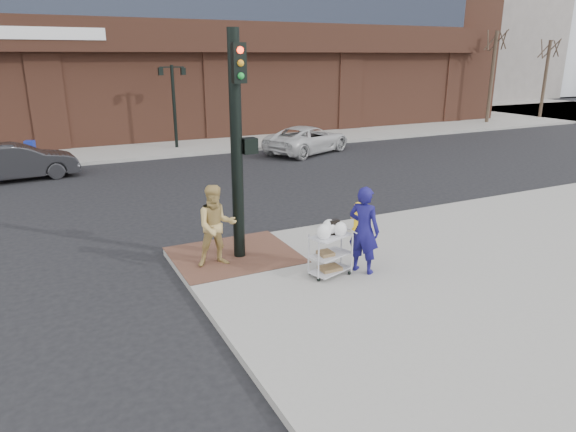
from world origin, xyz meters
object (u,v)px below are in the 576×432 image
woman_blue (364,230)px  minivan_white (308,139)px  fire_hydrant (357,216)px  traffic_signal_pole (238,141)px  lamp_post (174,97)px  sedan_dark (18,162)px  pedestrian_tan (216,226)px  utility_cart (330,251)px

woman_blue → minivan_white: size_ratio=0.40×
woman_blue → fire_hydrant: bearing=-61.2°
woman_blue → traffic_signal_pole: bearing=15.6°
lamp_post → sedan_dark: bearing=-152.3°
traffic_signal_pole → woman_blue: size_ratio=2.65×
sedan_dark → fire_hydrant: (8.02, -11.21, -0.14)m
pedestrian_tan → fire_hydrant: pedestrian_tan is taller
fire_hydrant → lamp_post: bearing=93.5°
pedestrian_tan → utility_cart: pedestrian_tan is taller
traffic_signal_pole → minivan_white: traffic_signal_pole is taller
lamp_post → pedestrian_tan: 15.87m
sedan_dark → minivan_white: sedan_dark is taller
lamp_post → utility_cart: (-1.18, -17.06, -1.93)m
pedestrian_tan → fire_hydrant: size_ratio=2.29×
traffic_signal_pole → utility_cart: 3.10m
lamp_post → fire_hydrant: 15.11m
traffic_signal_pole → pedestrian_tan: traffic_signal_pole is taller
sedan_dark → utility_cart: 14.59m
traffic_signal_pole → woman_blue: (2.02, -1.98, -1.74)m
sedan_dark → minivan_white: size_ratio=0.89×
utility_cart → fire_hydrant: bearing=45.3°
woman_blue → pedestrian_tan: bearing=27.2°
pedestrian_tan → fire_hydrant: (4.05, 0.54, -0.50)m
minivan_white → utility_cart: 15.03m
utility_cart → fire_hydrant: 2.99m
woman_blue → pedestrian_tan: size_ratio=1.03×
lamp_post → traffic_signal_pole: (-2.48, -15.23, 0.21)m
woman_blue → utility_cart: size_ratio=1.57×
lamp_post → sedan_dark: size_ratio=0.94×
woman_blue → minivan_white: 14.86m
woman_blue → minivan_white: (6.03, 13.58, -0.43)m
lamp_post → traffic_signal_pole: 15.43m
woman_blue → lamp_post: bearing=-31.4°
lamp_post → woman_blue: (-0.46, -17.21, -1.53)m
woman_blue → fire_hydrant: woman_blue is taller
lamp_post → woman_blue: size_ratio=2.12×
fire_hydrant → woman_blue: bearing=-121.3°
sedan_dark → fire_hydrant: 13.79m
lamp_post → traffic_signal_pole: size_ratio=0.80×
traffic_signal_pole → sedan_dark: traffic_signal_pole is taller
minivan_white → fire_hydrant: bearing=133.9°
traffic_signal_pole → minivan_white: 14.28m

